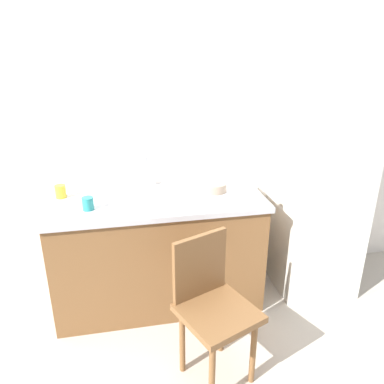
{
  "coord_description": "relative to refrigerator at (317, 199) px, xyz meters",
  "views": [
    {
      "loc": [
        -0.36,
        -1.83,
        1.91
      ],
      "look_at": [
        0.12,
        0.6,
        0.92
      ],
      "focal_mm": 35.29,
      "sensor_mm": 36.0,
      "label": 1
    }
  ],
  "objects": [
    {
      "name": "cup_white",
      "position": [
        -0.6,
        -0.15,
        0.16
      ],
      "size": [
        0.08,
        0.08,
        0.1
      ],
      "primitive_type": "cylinder",
      "color": "white",
      "rests_on": "countertop"
    },
    {
      "name": "faucet",
      "position": [
        -1.3,
        0.25,
        0.23
      ],
      "size": [
        0.02,
        0.02,
        0.24
      ],
      "primitive_type": "cylinder",
      "color": "#B7B7BC",
      "rests_on": "countertop"
    },
    {
      "name": "dish_tray",
      "position": [
        -1.24,
        -0.03,
        0.13
      ],
      "size": [
        0.28,
        0.2,
        0.05
      ],
      "primitive_type": "cube",
      "color": "white",
      "rests_on": "countertop"
    },
    {
      "name": "countertop",
      "position": [
        -1.26,
        0.0,
        0.09
      ],
      "size": [
        1.54,
        0.64,
        0.04
      ],
      "primitive_type": "cube",
      "color": "#B7B7BC",
      "rests_on": "cabinet_base"
    },
    {
      "name": "terracotta_bowl",
      "position": [
        -0.81,
        0.06,
        0.14
      ],
      "size": [
        0.18,
        0.18,
        0.07
      ],
      "primitive_type": "cylinder",
      "color": "gray",
      "rests_on": "countertop"
    },
    {
      "name": "cup_teal",
      "position": [
        -1.72,
        -0.1,
        0.15
      ],
      "size": [
        0.08,
        0.08,
        0.09
      ],
      "primitive_type": "cylinder",
      "color": "teal",
      "rests_on": "countertop"
    },
    {
      "name": "cabinet_base",
      "position": [
        -1.26,
        0.0,
        -0.35
      ],
      "size": [
        1.5,
        0.6,
        0.83
      ],
      "primitive_type": "cube",
      "color": "brown",
      "rests_on": "ground_plane"
    },
    {
      "name": "cup_yellow",
      "position": [
        -1.92,
        0.16,
        0.16
      ],
      "size": [
        0.08,
        0.08,
        0.09
      ],
      "primitive_type": "cylinder",
      "color": "yellow",
      "rests_on": "countertop"
    },
    {
      "name": "refrigerator",
      "position": [
        0.0,
        0.0,
        0.0
      ],
      "size": [
        0.58,
        0.61,
        1.52
      ],
      "primitive_type": "cube",
      "color": "silver",
      "rests_on": "ground_plane"
    },
    {
      "name": "ground_plane",
      "position": [
        -1.13,
        -0.65,
        -0.76
      ],
      "size": [
        8.0,
        8.0,
        0.0
      ],
      "primitive_type": "plane",
      "color": "#BCB2A3"
    },
    {
      "name": "chair",
      "position": [
        -1.03,
        -0.75,
        -0.26
      ],
      "size": [
        0.52,
        0.52,
        0.89
      ],
      "rotation": [
        0.0,
        0.0,
        0.4
      ],
      "color": "brown",
      "rests_on": "ground_plane"
    },
    {
      "name": "back_wall",
      "position": [
        -1.13,
        0.35,
        0.48
      ],
      "size": [
        4.8,
        0.1,
        2.48
      ],
      "primitive_type": "cube",
      "color": "white",
      "rests_on": "ground_plane"
    }
  ]
}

